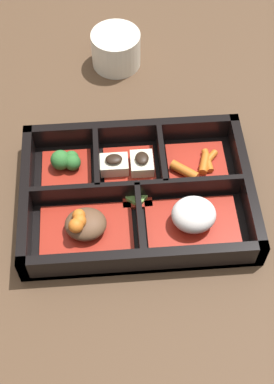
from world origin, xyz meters
name	(u,v)px	position (x,y,z in m)	size (l,w,h in m)	color
ground_plane	(137,201)	(0.00, 0.00, 0.00)	(3.00, 3.00, 0.00)	#4C3523
bento_base	(137,199)	(0.00, 0.00, 0.01)	(0.34, 0.24, 0.01)	black
bento_rim	(136,191)	(0.00, 0.00, 0.02)	(0.34, 0.24, 0.05)	black
bowl_rice	(193,217)	(-0.08, 0.05, 0.03)	(0.13, 0.09, 0.05)	maroon
bowl_stew	(85,226)	(0.08, 0.05, 0.03)	(0.13, 0.09, 0.05)	maroon
bowl_carrots	(197,165)	(-0.10, -0.05, 0.02)	(0.09, 0.08, 0.02)	maroon
bowl_tofu	(128,165)	(0.01, -0.05, 0.02)	(0.08, 0.08, 0.03)	maroon
bowl_greens	(66,165)	(0.10, -0.06, 0.02)	(0.08, 0.08, 0.04)	maroon
bowl_pickles	(137,196)	(0.00, 0.00, 0.02)	(0.04, 0.04, 0.01)	maroon
tea_cup	(116,49)	(0.02, -0.30, 0.03)	(0.09, 0.09, 0.06)	beige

